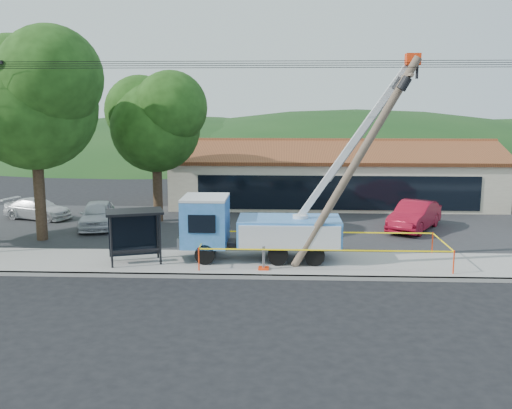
{
  "coord_description": "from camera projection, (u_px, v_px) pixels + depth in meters",
  "views": [
    {
      "loc": [
        0.37,
        -20.27,
        7.01
      ],
      "look_at": [
        -0.77,
        5.0,
        2.56
      ],
      "focal_mm": 40.0,
      "sensor_mm": 36.0,
      "label": 1
    }
  ],
  "objects": [
    {
      "name": "curb",
      "position": [
        272.0,
        277.0,
        23.23
      ],
      "size": [
        60.0,
        0.25,
        0.15
      ],
      "primitive_type": "cube",
      "color": "#98948E",
      "rests_on": "ground"
    },
    {
      "name": "hill_center",
      "position": [
        355.0,
        159.0,
        74.85
      ],
      "size": [
        89.6,
        64.0,
        32.0
      ],
      "primitive_type": "ellipsoid",
      "color": "#133614",
      "rests_on": "ground"
    },
    {
      "name": "strip_mall",
      "position": [
        333.0,
        178.0,
        40.33
      ],
      "size": [
        22.5,
        8.53,
        4.67
      ],
      "color": "#BFB398",
      "rests_on": "ground"
    },
    {
      "name": "leaning_pole",
      "position": [
        360.0,
        154.0,
        23.58
      ],
      "size": [
        5.16,
        1.88,
        8.88
      ],
      "color": "brown",
      "rests_on": "ground"
    },
    {
      "name": "sidewalk",
      "position": [
        272.0,
        264.0,
        25.1
      ],
      "size": [
        60.0,
        4.0,
        0.15
      ],
      "primitive_type": "cube",
      "color": "#98948E",
      "rests_on": "ground"
    },
    {
      "name": "car_red",
      "position": [
        414.0,
        232.0,
        31.87
      ],
      "size": [
        3.91,
        5.06,
        1.6
      ],
      "primitive_type": "imported",
      "rotation": [
        0.0,
        0.0,
        -0.53
      ],
      "color": "maroon",
      "rests_on": "ground"
    },
    {
      "name": "tree_west_near",
      "position": [
        33.0,
        94.0,
        28.28
      ],
      "size": [
        7.56,
        6.72,
        10.8
      ],
      "color": "#332316",
      "rests_on": "ground"
    },
    {
      "name": "caution_tape",
      "position": [
        322.0,
        245.0,
        25.18
      ],
      "size": [
        10.57,
        3.42,
        0.99
      ],
      "color": "#FE370D",
      "rests_on": "ground"
    },
    {
      "name": "tree_lot",
      "position": [
        155.0,
        118.0,
        33.2
      ],
      "size": [
        6.3,
        5.6,
        8.94
      ],
      "color": "#332316",
      "rests_on": "ground"
    },
    {
      "name": "hill_west",
      "position": [
        166.0,
        158.0,
        75.96
      ],
      "size": [
        78.4,
        56.0,
        28.0
      ],
      "primitive_type": "ellipsoid",
      "color": "#133614",
      "rests_on": "ground"
    },
    {
      "name": "hill_east",
      "position": [
        510.0,
        159.0,
        73.96
      ],
      "size": [
        72.8,
        52.0,
        26.0
      ],
      "primitive_type": "ellipsoid",
      "color": "#133614",
      "rests_on": "ground"
    },
    {
      "name": "ground",
      "position": [
        271.0,
        296.0,
        21.18
      ],
      "size": [
        120.0,
        120.0,
        0.0
      ],
      "primitive_type": "plane",
      "color": "black",
      "rests_on": "ground"
    },
    {
      "name": "utility_truck",
      "position": [
        257.0,
        225.0,
        25.48
      ],
      "size": [
        10.24,
        3.8,
        8.96
      ],
      "color": "black",
      "rests_on": "ground"
    },
    {
      "name": "bus_shelter",
      "position": [
        134.0,
        224.0,
        24.94
      ],
      "size": [
        2.76,
        2.16,
        2.34
      ],
      "rotation": [
        0.0,
        0.0,
        0.31
      ],
      "color": "black",
      "rests_on": "ground"
    },
    {
      "name": "car_white",
      "position": [
        39.0,
        220.0,
        34.93
      ],
      "size": [
        4.64,
        2.93,
        1.25
      ],
      "primitive_type": "imported",
      "rotation": [
        0.0,
        0.0,
        1.28
      ],
      "color": "silver",
      "rests_on": "ground"
    },
    {
      "name": "parking_lot",
      "position": [
        275.0,
        226.0,
        32.98
      ],
      "size": [
        60.0,
        12.0,
        0.1
      ],
      "primitive_type": "cube",
      "color": "#28282B",
      "rests_on": "ground"
    },
    {
      "name": "car_silver",
      "position": [
        98.0,
        229.0,
        32.4
      ],
      "size": [
        2.7,
        4.77,
        1.53
      ],
      "primitive_type": "imported",
      "rotation": [
        0.0,
        0.0,
        0.21
      ],
      "color": "silver",
      "rests_on": "ground"
    }
  ]
}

